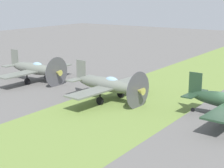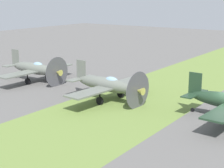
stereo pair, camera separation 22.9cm
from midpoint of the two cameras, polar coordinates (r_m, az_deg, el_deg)
grass_verge at (r=34.23m, az=3.33°, el=-3.02°), size 120.00×11.00×0.01m
airplane_wingman at (r=34.72m, az=-0.50°, el=-0.10°), size 10.47×8.29×3.72m
airplane_trail at (r=43.42m, az=-11.79°, el=2.37°), size 10.33×8.20×3.70m
fuel_drum at (r=38.67m, az=13.11°, el=-0.73°), size 0.60×0.60×0.90m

